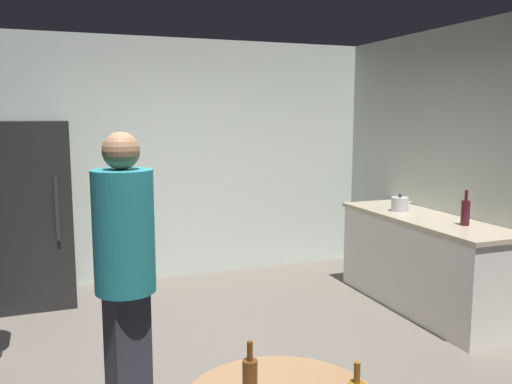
{
  "coord_description": "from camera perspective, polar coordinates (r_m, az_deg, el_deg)",
  "views": [
    {
      "loc": [
        -1.01,
        -3.44,
        1.86
      ],
      "look_at": [
        0.3,
        0.03,
        1.33
      ],
      "focal_mm": 37.98,
      "sensor_mm": 36.0,
      "label": 1
    }
  ],
  "objects": [
    {
      "name": "kitchen_counter",
      "position": [
        5.48,
        17.19,
        -7.11
      ],
      "size": [
        0.64,
        2.01,
        0.9
      ],
      "color": "beige",
      "rests_on": "ground_plane"
    },
    {
      "name": "wine_bottle_on_counter",
      "position": [
        5.06,
        21.19,
        -1.98
      ],
      "size": [
        0.08,
        0.08,
        0.31
      ],
      "color": "#3F141E",
      "rests_on": "kitchen_counter"
    },
    {
      "name": "beer_bottle_brown",
      "position": [
        2.3,
        -0.64,
        -18.81
      ],
      "size": [
        0.06,
        0.06,
        0.23
      ],
      "color": "#593314",
      "rests_on": "foreground_table"
    },
    {
      "name": "wall_back",
      "position": [
        6.17,
        -11.27,
        3.26
      ],
      "size": [
        5.32,
        0.06,
        2.7
      ],
      "primitive_type": "cube",
      "color": "beige",
      "rests_on": "ground_plane"
    },
    {
      "name": "person_in_teal_shirt",
      "position": [
        3.14,
        -13.64,
        -7.21
      ],
      "size": [
        0.43,
        0.43,
        1.77
      ],
      "rotation": [
        0.0,
        0.0,
        -1.23
      ],
      "color": "#2D2D38",
      "rests_on": "ground_plane"
    },
    {
      "name": "kettle",
      "position": [
        5.61,
        14.92,
        -1.24
      ],
      "size": [
        0.24,
        0.17,
        0.18
      ],
      "color": "#B2B2B7",
      "rests_on": "kitchen_counter"
    },
    {
      "name": "refrigerator",
      "position": [
        5.72,
        -22.32,
        -2.12
      ],
      "size": [
        0.7,
        0.68,
        1.8
      ],
      "color": "black",
      "rests_on": "ground_plane"
    }
  ]
}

